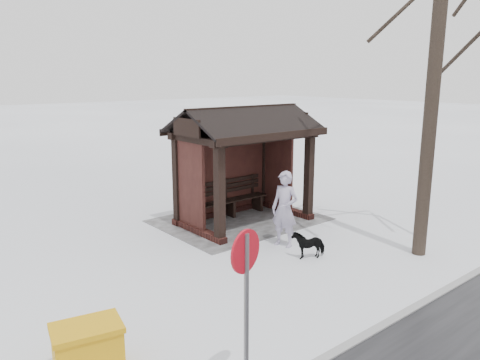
% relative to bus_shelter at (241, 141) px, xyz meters
% --- Properties ---
extents(ground, '(120.00, 120.00, 0.00)m').
position_rel_bus_shelter_xyz_m(ground, '(0.00, 0.16, -2.17)').
color(ground, white).
rests_on(ground, ground).
extents(kerb, '(120.00, 0.15, 0.06)m').
position_rel_bus_shelter_xyz_m(kerb, '(0.00, 5.66, -2.16)').
color(kerb, gray).
rests_on(kerb, ground).
extents(trampled_patch, '(4.20, 3.20, 0.02)m').
position_rel_bus_shelter_xyz_m(trampled_patch, '(0.00, -0.04, -2.16)').
color(trampled_patch, '#929398').
rests_on(trampled_patch, ground).
extents(bus_shelter, '(3.60, 2.40, 3.09)m').
position_rel_bus_shelter_xyz_m(bus_shelter, '(0.00, 0.00, 0.00)').
color(bus_shelter, '#3A1815').
rests_on(bus_shelter, ground).
extents(pedestrian, '(0.58, 0.73, 1.75)m').
position_rel_bus_shelter_xyz_m(pedestrian, '(0.44, 2.11, -1.29)').
color(pedestrian, '#AA9FBB').
rests_on(pedestrian, ground).
extents(dog, '(0.76, 0.57, 0.59)m').
position_rel_bus_shelter_xyz_m(dog, '(0.52, 2.94, -1.87)').
color(dog, black).
rests_on(dog, ground).
extents(grit_bin, '(0.99, 0.77, 0.68)m').
position_rel_bus_shelter_xyz_m(grit_bin, '(5.77, 3.87, -1.82)').
color(grit_bin, '#D6970C').
rests_on(grit_bin, ground).
extents(road_sign, '(0.53, 0.16, 2.10)m').
position_rel_bus_shelter_xyz_m(road_sign, '(4.41, 5.44, -0.63)').
color(road_sign, slate).
rests_on(road_sign, ground).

